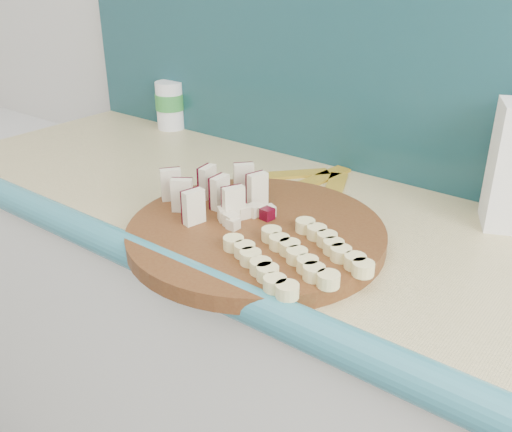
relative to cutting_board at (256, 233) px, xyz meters
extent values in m
cube|color=tan|center=(0.19, 0.14, -0.03)|extent=(2.20, 0.60, 0.03)
cube|color=teal|center=(0.19, -0.16, -0.03)|extent=(2.20, 0.06, 0.03)
cube|color=teal|center=(0.19, 0.42, 0.24)|extent=(2.20, 0.02, 0.50)
cylinder|color=#4F2610|center=(0.00, 0.00, 0.00)|extent=(0.61, 0.61, 0.03)
cube|color=#F8EDC6|center=(-0.20, -0.01, 0.05)|extent=(0.03, 0.04, 0.06)
cube|color=#460513|center=(-0.21, 0.00, 0.05)|extent=(0.02, 0.04, 0.06)
cube|color=#F8EDC6|center=(-0.15, 0.05, 0.05)|extent=(0.03, 0.04, 0.06)
cube|color=#460513|center=(-0.16, 0.05, 0.05)|extent=(0.02, 0.04, 0.06)
cube|color=#F8EDC6|center=(-0.11, 0.10, 0.05)|extent=(0.03, 0.04, 0.06)
cube|color=#460513|center=(-0.12, 0.10, 0.05)|extent=(0.02, 0.04, 0.06)
cube|color=#F8EDC6|center=(-0.15, -0.03, 0.05)|extent=(0.03, 0.04, 0.06)
cube|color=#460513|center=(-0.16, -0.03, 0.05)|extent=(0.02, 0.04, 0.06)
cube|color=#F8EDC6|center=(-0.10, 0.02, 0.05)|extent=(0.03, 0.04, 0.06)
cube|color=#460513|center=(-0.11, 0.03, 0.05)|extent=(0.02, 0.04, 0.06)
cube|color=#F8EDC6|center=(-0.05, 0.08, 0.05)|extent=(0.03, 0.04, 0.06)
cube|color=#460513|center=(-0.06, 0.08, 0.05)|extent=(0.02, 0.04, 0.06)
cube|color=#F8EDC6|center=(-0.09, -0.06, 0.05)|extent=(0.03, 0.04, 0.06)
cube|color=#460513|center=(-0.10, -0.05, 0.05)|extent=(0.02, 0.04, 0.06)
cube|color=#F8EDC6|center=(-0.05, 0.00, 0.05)|extent=(0.03, 0.04, 0.06)
cube|color=#460513|center=(-0.06, 0.00, 0.05)|extent=(0.02, 0.04, 0.06)
cube|color=#FFEFCB|center=(-0.02, 0.01, 0.03)|extent=(0.02, 0.02, 0.02)
cube|color=#FFEFCB|center=(-0.01, 0.02, 0.03)|extent=(0.02, 0.02, 0.02)
cube|color=#460513|center=(-0.01, 0.03, 0.03)|extent=(0.02, 0.02, 0.02)
cube|color=#FFEFCB|center=(-0.02, 0.02, 0.03)|extent=(0.02, 0.02, 0.02)
cube|color=#FFEFCB|center=(-0.04, 0.03, 0.03)|extent=(0.02, 0.02, 0.02)
cube|color=#FFEFCB|center=(-0.05, 0.02, 0.03)|extent=(0.02, 0.02, 0.02)
cube|color=#FFEFCB|center=(-0.04, 0.01, 0.03)|extent=(0.02, 0.02, 0.02)
cube|color=#FFEFCB|center=(-0.04, -0.01, 0.03)|extent=(0.02, 0.02, 0.02)
cube|color=#460513|center=(-0.03, -0.02, 0.03)|extent=(0.02, 0.02, 0.02)
cube|color=#FFEFCB|center=(-0.02, 0.00, 0.03)|extent=(0.02, 0.02, 0.02)
cylinder|color=#FEED9B|center=(0.02, -0.09, 0.02)|extent=(0.03, 0.03, 0.02)
cylinder|color=#FEED9B|center=(0.05, -0.10, 0.02)|extent=(0.03, 0.03, 0.02)
cylinder|color=#FEED9B|center=(0.07, -0.11, 0.02)|extent=(0.03, 0.03, 0.02)
cylinder|color=#FEED9B|center=(0.10, -0.12, 0.02)|extent=(0.03, 0.03, 0.02)
cylinder|color=#FEED9B|center=(0.12, -0.13, 0.02)|extent=(0.03, 0.03, 0.02)
cylinder|color=#FEED9B|center=(0.15, -0.14, 0.02)|extent=(0.03, 0.03, 0.02)
cylinder|color=#FEED9B|center=(0.17, -0.16, 0.02)|extent=(0.03, 0.03, 0.02)
cylinder|color=#FEED9B|center=(0.05, -0.02, 0.02)|extent=(0.03, 0.03, 0.02)
cylinder|color=#FEED9B|center=(0.08, -0.04, 0.02)|extent=(0.03, 0.03, 0.02)
cylinder|color=#FEED9B|center=(0.10, -0.05, 0.02)|extent=(0.03, 0.03, 0.02)
cylinder|color=#FEED9B|center=(0.13, -0.06, 0.02)|extent=(0.03, 0.03, 0.02)
cylinder|color=#FEED9B|center=(0.15, -0.07, 0.02)|extent=(0.03, 0.03, 0.02)
cylinder|color=#FEED9B|center=(0.18, -0.08, 0.02)|extent=(0.03, 0.03, 0.02)
cylinder|color=#FEED9B|center=(0.20, -0.09, 0.02)|extent=(0.03, 0.03, 0.02)
cylinder|color=#FEED9B|center=(0.08, 0.04, 0.02)|extent=(0.03, 0.03, 0.02)
cylinder|color=#FEED9B|center=(0.11, 0.03, 0.02)|extent=(0.03, 0.03, 0.02)
cylinder|color=#FEED9B|center=(0.13, 0.02, 0.02)|extent=(0.03, 0.03, 0.02)
cylinder|color=#FEED9B|center=(0.16, 0.00, 0.02)|extent=(0.03, 0.03, 0.02)
cylinder|color=#FEED9B|center=(0.18, -0.01, 0.02)|extent=(0.03, 0.03, 0.02)
cylinder|color=#FEED9B|center=(0.21, -0.02, 0.02)|extent=(0.03, 0.03, 0.02)
cylinder|color=#FEED9B|center=(0.23, -0.03, 0.02)|extent=(0.03, 0.03, 0.02)
cylinder|color=white|center=(-0.62, 0.40, 0.05)|extent=(0.08, 0.08, 0.13)
cylinder|color=green|center=(-0.62, 0.40, 0.06)|extent=(0.08, 0.08, 0.04)
cube|color=gold|center=(-0.13, 0.30, -0.01)|extent=(0.15, 0.16, 0.01)
cube|color=gold|center=(-0.06, 0.32, -0.01)|extent=(0.06, 0.18, 0.01)
cube|color=gold|center=(-0.01, 0.29, -0.01)|extent=(0.10, 0.18, 0.01)
camera|label=1|loc=(0.55, -0.71, 0.47)|focal=40.00mm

